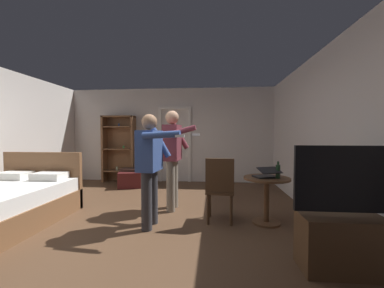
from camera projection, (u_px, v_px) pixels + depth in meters
The scene contains 15 objects.
ground_plane at pixel (129, 226), 3.50m from camera, with size 7.37×7.37×0.00m, color brown.
wall_back at pixel (171, 135), 6.83m from camera, with size 6.00×0.12×2.65m, color silver.
wall_right at pixel (341, 136), 3.17m from camera, with size 0.12×6.94×2.65m, color silver.
doorway_frame at pixel (175, 139), 6.75m from camera, with size 0.93×0.08×2.13m.
bed at pixel (1, 205), 3.50m from camera, with size 1.48×1.99×1.02m.
bookshelf at pixel (119, 146), 6.76m from camera, with size 0.91×0.32×1.87m.
tv_flatscreen at pixel (351, 234), 2.31m from camera, with size 1.10×0.40×1.24m.
side_table at pixel (267, 192), 3.57m from camera, with size 0.69×0.69×0.70m.
laptop at pixel (266, 174), 3.52m from camera, with size 0.42×0.42×0.16m.
bottle_on_table at pixel (278, 171), 3.46m from camera, with size 0.06×0.06×0.25m.
wooden_chair at pixel (220, 187), 3.59m from camera, with size 0.45×0.45×0.99m.
person_blue_shirt at pixel (150, 161), 3.42m from camera, with size 0.70×0.65×1.64m.
person_striped_shirt at pixel (173, 152), 4.23m from camera, with size 0.65×0.62×1.76m.
suitcase_dark at pixel (132, 177), 6.21m from camera, with size 0.56×0.36×0.46m, color black.
suitcase_small at pixel (130, 180), 5.96m from camera, with size 0.56×0.31×0.39m, color #4C1919.
Camera 1 is at (1.24, -3.34, 1.34)m, focal length 22.21 mm.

